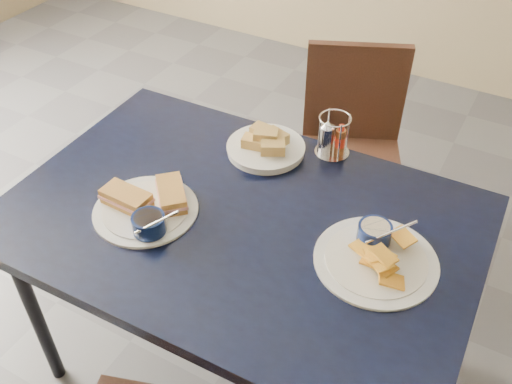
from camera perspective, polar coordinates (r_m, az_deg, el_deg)
The scene contains 6 objects.
dining_table at distance 1.63m, azimuth -1.60°, elevation -3.93°, with size 1.33×0.90×0.75m.
chair_far at distance 2.37m, azimuth 10.30°, elevation 5.32°, with size 0.52×0.52×0.85m.
sandwich_plate at distance 1.61m, azimuth -10.77°, elevation -1.40°, with size 0.31×0.30×0.12m.
plantain_plate at distance 1.50m, azimuth 11.91°, elevation -5.92°, with size 0.32×0.32×0.12m.
bread_basket at distance 1.81m, azimuth 1.01°, elevation 4.68°, with size 0.24×0.24×0.08m.
condiment_caddy at distance 1.80m, azimuth 7.60°, elevation 5.41°, with size 0.11×0.11×0.14m.
Camera 1 is at (0.65, -0.87, 1.84)m, focal length 40.00 mm.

